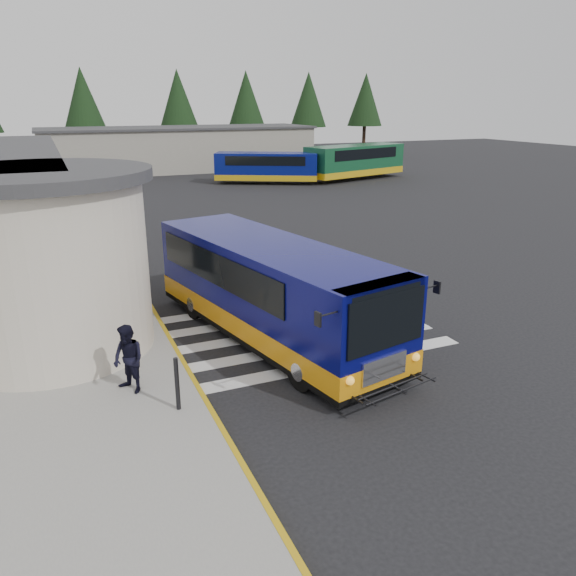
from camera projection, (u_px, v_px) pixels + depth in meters
name	position (u px, v px, depth m)	size (l,w,h in m)	color
ground	(297.00, 320.00, 17.68)	(140.00, 140.00, 0.00)	black
curb_strip	(145.00, 296.00, 19.61)	(0.12, 34.00, 0.16)	gold
crosswalk	(293.00, 331.00, 16.79)	(8.00, 5.35, 0.01)	silver
depot_building	(179.00, 149.00, 55.86)	(26.40, 8.40, 4.20)	gray
tree_line	(163.00, 99.00, 61.46)	(58.40, 4.40, 10.00)	black
transit_bus	(271.00, 294.00, 15.96)	(4.89, 10.21, 2.80)	#070954
pedestrian_a	(118.00, 331.00, 14.47)	(0.55, 0.36, 1.52)	black
pedestrian_b	(128.00, 359.00, 12.78)	(0.79, 0.61, 1.62)	black
bollard	(177.00, 384.00, 12.09)	(0.10, 0.10, 1.22)	black
far_bus_a	(267.00, 166.00, 46.76)	(8.60, 6.03, 2.18)	#081160
far_bus_b	(355.00, 160.00, 49.32)	(10.19, 5.37, 2.53)	#124427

